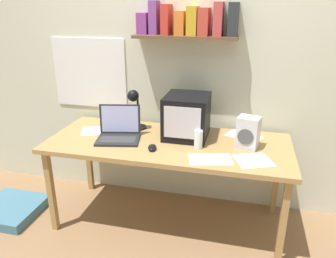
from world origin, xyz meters
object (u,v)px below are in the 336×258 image
Objects in this scene: space_heater at (248,133)px; loose_paper_near_monitor at (253,161)px; crt_monitor at (187,116)px; computer_mouse at (152,147)px; floor_cushion at (11,209)px; loose_paper_near_laptop at (95,131)px; desk_lamp at (135,104)px; laptop at (119,131)px; corner_desk at (168,148)px; printed_handout at (244,136)px; open_notebook at (211,159)px; juice_glass at (198,140)px.

space_heater is 0.80× the size of loose_paper_near_monitor.
computer_mouse is (-0.19, -0.31, -0.15)m from crt_monitor.
space_heater is at bearing 7.57° from floor_cushion.
space_heater is at bearing -1.78° from loose_paper_near_laptop.
desk_lamp reaches higher than loose_paper_near_monitor.
floor_cushion is (-1.93, -0.26, -0.79)m from space_heater.
floor_cushion is (-1.27, -0.06, -0.69)m from computer_mouse.
crt_monitor is 1.01× the size of laptop.
loose_paper_near_laptop is at bearing 147.59° from laptop.
printed_handout reaches higher than corner_desk.
desk_lamp reaches higher than corner_desk.
desk_lamp is at bearing 62.11° from laptop.
loose_paper_near_monitor is at bearing -80.34° from printed_handout.
floor_cushion is at bearing 179.67° from open_notebook.
open_notebook is at bearing -57.91° from crt_monitor.
loose_paper_near_laptop is (-0.75, -0.07, -0.16)m from crt_monitor.
laptop reaches higher than corner_desk.
open_notebook is (0.35, -0.24, 0.06)m from corner_desk.
crt_monitor is 1.08× the size of desk_lamp.
corner_desk is 7.86× the size of space_heater.
desk_lamp is 1.42m from floor_cushion.
loose_paper_near_laptop is at bearing 174.27° from corner_desk.
corner_desk is 0.46m from desk_lamp.
corner_desk is 0.20m from computer_mouse.
loose_paper_near_monitor is (0.52, -0.33, -0.16)m from crt_monitor.
crt_monitor is (0.12, 0.14, 0.22)m from corner_desk.
printed_handout is (1.19, 0.18, -0.00)m from loose_paper_near_laptop.
computer_mouse is 0.43m from open_notebook.
juice_glass is at bearing -15.79° from corner_desk.
loose_paper_near_laptop is at bearing -174.43° from crt_monitor.
juice_glass is at bearing 122.94° from open_notebook.
loose_paper_near_laptop and open_notebook have the same top height.
corner_desk is 5.38× the size of desk_lamp.
desk_lamp is 1.08× the size of printed_handout.
loose_paper_near_monitor is (1.27, -0.25, 0.00)m from loose_paper_near_laptop.
desk_lamp is 0.64m from juice_glass.
floor_cushion is at bearing -157.75° from space_heater.
laptop is at bearing -87.04° from desk_lamp.
printed_handout reaches higher than floor_cushion.
computer_mouse is 0.61m from loose_paper_near_laptop.
crt_monitor reaches higher than floor_cushion.
loose_paper_near_laptop is 1.21m from printed_handout.
loose_paper_near_laptop reaches higher than corner_desk.
desk_lamp is 1.46× the size of space_heater.
floor_cushion is (-1.97, -0.04, -0.68)m from loose_paper_near_monitor.
juice_glass is at bearing -4.97° from desk_lamp.
crt_monitor is 0.26m from juice_glass.
desk_lamp is 0.83m from open_notebook.
loose_paper_near_laptop is 0.87× the size of printed_handout.
juice_glass is (0.24, -0.07, 0.11)m from corner_desk.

